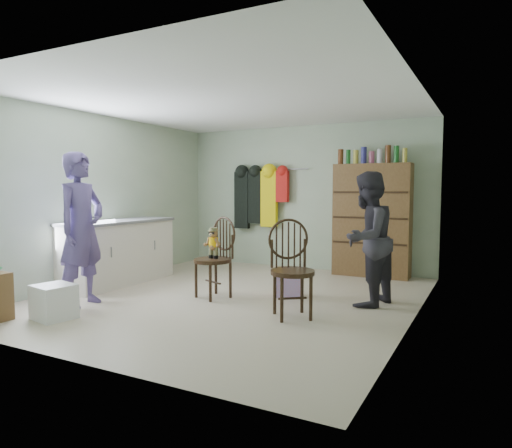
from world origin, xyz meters
The scene contains 11 objects.
ground_plane centered at (0.00, 0.00, 0.00)m, with size 5.00×5.00×0.00m, color beige.
room_walls centered at (0.00, 0.53, 1.58)m, with size 5.00×5.00×5.00m.
counter centered at (-1.95, 0.00, 0.47)m, with size 0.64×1.86×0.94m.
plastic_tub centered at (-1.21, -1.73, 0.19)m, with size 0.39×0.37×0.37m, color white.
chair_front centered at (-0.19, -0.08, 0.60)m, with size 0.60×0.60×1.05m.
chair_far centered at (1.02, -0.44, 0.58)m, with size 0.67×0.67×1.07m.
striped_bag centered at (0.64, 0.39, 0.17)m, with size 0.33×0.26×0.35m, color pink.
person_left centered at (-1.41, -1.15, 0.92)m, with size 0.67×0.44×1.85m, color #5A4A89.
person_right centered at (1.64, 0.41, 0.81)m, with size 0.78×0.61×1.61m, color #2D2B33.
dresser centered at (1.25, 2.30, 0.92)m, with size 1.20×0.39×2.07m.
coat_rack centered at (-0.83, 2.38, 1.25)m, with size 1.42×0.12×1.09m.
Camera 1 is at (2.97, -5.01, 1.41)m, focal length 32.00 mm.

